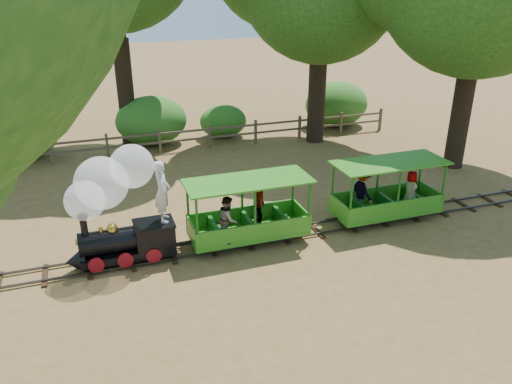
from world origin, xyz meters
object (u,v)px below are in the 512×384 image
object	(u,v)px
carriage_front	(247,216)
carriage_rear	(382,195)
locomotive	(114,199)
fence	(185,137)

from	to	relation	value
carriage_front	carriage_rear	world-z (taller)	same
locomotive	carriage_rear	bearing A→B (deg)	-0.54
fence	carriage_rear	bearing A→B (deg)	-63.26
carriage_rear	fence	distance (m)	8.95
carriage_front	fence	xyz separation A→B (m)	(0.01, 8.00, -0.20)
carriage_front	carriage_rear	bearing A→B (deg)	0.02
locomotive	carriage_front	size ratio (longest dim) A/B	0.94
carriage_rear	fence	xyz separation A→B (m)	(-4.03, 8.00, -0.20)
locomotive	fence	world-z (taller)	locomotive
carriage_front	locomotive	bearing A→B (deg)	178.76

